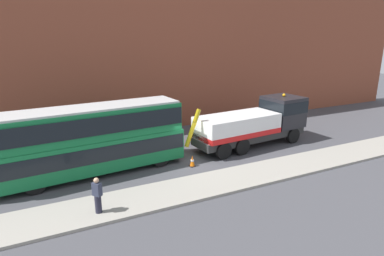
# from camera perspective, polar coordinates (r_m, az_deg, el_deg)

# --- Properties ---
(ground_plane) EXTENTS (120.00, 120.00, 0.00)m
(ground_plane) POSITION_cam_1_polar(r_m,az_deg,el_deg) (21.94, -0.49, -5.34)
(ground_plane) COLOR #424247
(near_kerb) EXTENTS (60.00, 2.80, 0.15)m
(near_kerb) POSITION_cam_1_polar(r_m,az_deg,el_deg) (18.53, 5.26, -9.32)
(near_kerb) COLOR gray
(near_kerb) RESTS_ON ground_plane
(building_facade) EXTENTS (60.00, 1.50, 16.00)m
(building_facade) POSITION_cam_1_polar(r_m,az_deg,el_deg) (28.10, -8.17, 15.98)
(building_facade) COLOR brown
(building_facade) RESTS_ON ground_plane
(recovery_tow_truck) EXTENTS (10.23, 3.39, 3.67)m
(recovery_tow_truck) POSITION_cam_1_polar(r_m,az_deg,el_deg) (24.55, 11.14, 0.99)
(recovery_tow_truck) COLOR #2D2D2D
(recovery_tow_truck) RESTS_ON ground_plane
(double_decker_bus) EXTENTS (11.18, 3.48, 4.06)m
(double_decker_bus) POSITION_cam_1_polar(r_m,az_deg,el_deg) (19.76, -17.29, -1.65)
(double_decker_bus) COLOR #146B38
(double_decker_bus) RESTS_ON ground_plane
(pedestrian_onlooker) EXTENTS (0.44, 0.48, 1.71)m
(pedestrian_onlooker) POSITION_cam_1_polar(r_m,az_deg,el_deg) (15.58, -16.22, -11.33)
(pedestrian_onlooker) COLOR #232333
(pedestrian_onlooker) RESTS_ON near_kerb
(traffic_cone_near_bus) EXTENTS (0.36, 0.36, 0.72)m
(traffic_cone_near_bus) POSITION_cam_1_polar(r_m,az_deg,el_deg) (20.54, 0.06, -5.84)
(traffic_cone_near_bus) COLOR orange
(traffic_cone_near_bus) RESTS_ON ground_plane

